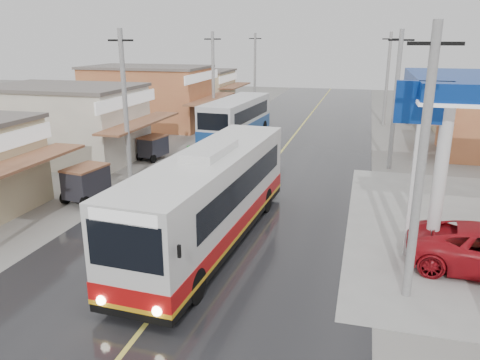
{
  "coord_description": "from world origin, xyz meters",
  "views": [
    {
      "loc": [
        5.38,
        -13.48,
        7.56
      ],
      "look_at": [
        0.4,
        5.02,
        1.69
      ],
      "focal_mm": 35.0,
      "sensor_mm": 36.0,
      "label": 1
    }
  ],
  "objects_px": {
    "second_bus": "(236,119)",
    "tricycle_far": "(153,146)",
    "coach_bus": "(212,197)",
    "tricycle_near": "(86,182)",
    "cyclist": "(191,167)",
    "tyre_stack": "(126,189)"
  },
  "relations": [
    {
      "from": "second_bus",
      "to": "tricycle_far",
      "type": "xyz_separation_m",
      "value": [
        -3.64,
        -6.86,
        -0.82
      ]
    },
    {
      "from": "second_bus",
      "to": "coach_bus",
      "type": "bearing_deg",
      "value": -73.3
    },
    {
      "from": "second_bus",
      "to": "tricycle_far",
      "type": "distance_m",
      "value": 7.81
    },
    {
      "from": "tricycle_near",
      "to": "tricycle_far",
      "type": "xyz_separation_m",
      "value": [
        -0.39,
        8.23,
        -0.11
      ]
    },
    {
      "from": "tricycle_far",
      "to": "coach_bus",
      "type": "bearing_deg",
      "value": -44.66
    },
    {
      "from": "coach_bus",
      "to": "tricycle_near",
      "type": "bearing_deg",
      "value": 161.76
    },
    {
      "from": "coach_bus",
      "to": "second_bus",
      "type": "distance_m",
      "value": 18.37
    },
    {
      "from": "coach_bus",
      "to": "cyclist",
      "type": "relative_size",
      "value": 6.37
    },
    {
      "from": "coach_bus",
      "to": "cyclist",
      "type": "bearing_deg",
      "value": 119.42
    },
    {
      "from": "tricycle_near",
      "to": "coach_bus",
      "type": "bearing_deg",
      "value": -13.73
    },
    {
      "from": "coach_bus",
      "to": "tricycle_far",
      "type": "distance_m",
      "value": 13.49
    },
    {
      "from": "second_bus",
      "to": "tricycle_far",
      "type": "bearing_deg",
      "value": -113.87
    },
    {
      "from": "tricycle_near",
      "to": "cyclist",
      "type": "bearing_deg",
      "value": 62.99
    },
    {
      "from": "second_bus",
      "to": "tricycle_near",
      "type": "distance_m",
      "value": 15.45
    },
    {
      "from": "coach_bus",
      "to": "tyre_stack",
      "type": "relative_size",
      "value": 14.17
    },
    {
      "from": "tyre_stack",
      "to": "second_bus",
      "type": "bearing_deg",
      "value": 81.38
    },
    {
      "from": "second_bus",
      "to": "tyre_stack",
      "type": "bearing_deg",
      "value": -94.51
    },
    {
      "from": "coach_bus",
      "to": "tricycle_far",
      "type": "xyz_separation_m",
      "value": [
        -7.65,
        11.07,
        -0.95
      ]
    },
    {
      "from": "coach_bus",
      "to": "cyclist",
      "type": "xyz_separation_m",
      "value": [
        -3.84,
        7.79,
        -1.19
      ]
    },
    {
      "from": "tricycle_near",
      "to": "tricycle_far",
      "type": "bearing_deg",
      "value": 100.35
    },
    {
      "from": "tyre_stack",
      "to": "coach_bus",
      "type": "bearing_deg",
      "value": -36.04
    },
    {
      "from": "tricycle_far",
      "to": "tricycle_near",
      "type": "bearing_deg",
      "value": -76.61
    }
  ]
}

